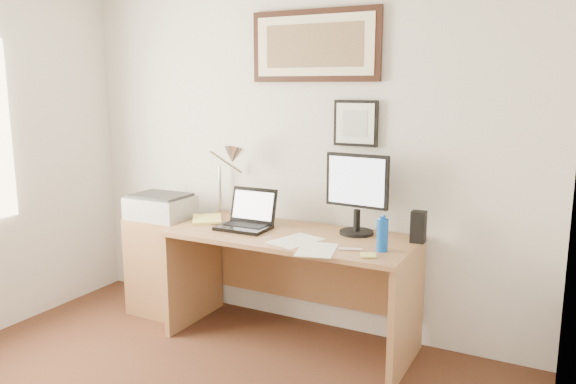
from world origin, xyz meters
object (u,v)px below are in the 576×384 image
Objects in this scene: printer at (161,206)px; desk at (296,265)px; side_cabinet at (167,265)px; water_bottle at (382,235)px; lcd_monitor at (357,190)px; book at (193,220)px; laptop at (247,219)px.

desk is at bearing 3.22° from printer.
water_bottle is (1.71, -0.15, 0.48)m from side_cabinet.
desk is (-0.64, 0.18, -0.33)m from water_bottle.
side_cabinet is 1.08m from desk.
lcd_monitor reaches higher than side_cabinet.
lcd_monitor reaches higher than water_bottle.
printer is at bearing 173.34° from book.
side_cabinet is 1.79m from water_bottle.
water_bottle is 0.69× the size of book.
book is 1.20m from lcd_monitor.
lcd_monitor is 1.18× the size of printer.
printer is (-0.02, -0.03, 0.45)m from side_cabinet.
laptop is (-0.97, 0.10, -0.04)m from water_bottle.
side_cabinet is 1.60m from lcd_monitor.
side_cabinet is at bearing -178.11° from desk.
side_cabinet is 2.12× the size of laptop.
desk is at bearing 164.07° from water_bottle.
laptop is at bearing -1.54° from printer.
water_bottle is 0.12× the size of desk.
desk is 3.64× the size of printer.
desk reaches higher than side_cabinet.
water_bottle is 0.44m from lcd_monitor.
water_bottle is 0.55× the size of laptop.
side_cabinet is 0.46× the size of desk.
book is 0.82m from desk.
side_cabinet is 0.45m from printer.
laptop is at bearing -165.58° from lcd_monitor.
desk is 0.45m from laptop.
book is (0.30, -0.06, 0.40)m from side_cabinet.
desk is at bearing 13.89° from laptop.
lcd_monitor is at bearing 14.88° from desk.
desk is 1.13m from printer.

